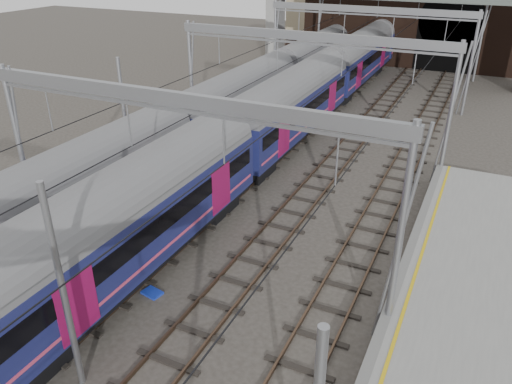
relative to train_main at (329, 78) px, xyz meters
The scene contains 8 objects.
tracks 18.10m from the train_main, 83.59° to the right, with size 14.40×80.00×0.22m.
overhead_line 12.17m from the train_main, 79.98° to the right, with size 16.80×80.00×8.00m.
retaining_wall 19.51m from the train_main, 79.92° to the left, with size 28.00×2.75×9.00m.
overbridge 14.15m from the train_main, 81.38° to the left, with size 28.00×3.00×9.25m.
train_main is the anchor object (origin of this frame).
train_second 9.29m from the train_main, 115.50° to the right, with size 2.69×46.69×4.67m.
equip_cover_a 26.40m from the train_main, 87.02° to the right, with size 0.77×0.55×0.09m, color #1932BF.
equip_cover_b 30.02m from the train_main, 89.65° to the right, with size 0.85×0.60×0.10m, color #1932BF.
Camera 1 is at (9.83, -5.93, 12.41)m, focal length 35.00 mm.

